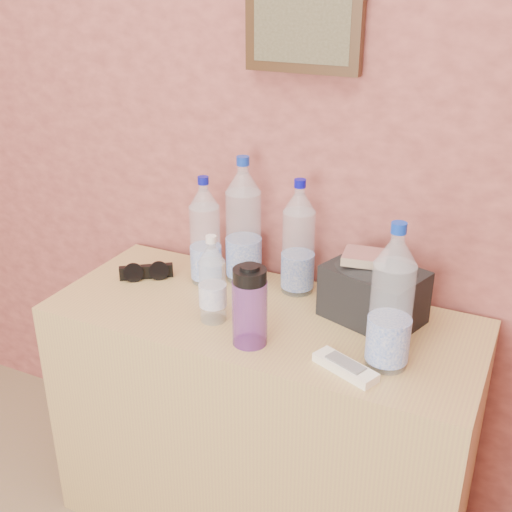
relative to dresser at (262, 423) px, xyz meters
The scene contains 12 objects.
picture_frame 1.07m from the dresser, 90.00° to the left, with size 0.30×0.03×0.25m, color #382311, non-canonical shape.
dresser is the anchor object (origin of this frame).
pet_large_a 0.55m from the dresser, 129.45° to the left, with size 0.10×0.10×0.36m.
pet_large_b 0.55m from the dresser, 154.75° to the left, with size 0.08×0.08×0.31m.
pet_large_c 0.52m from the dresser, 79.52° to the left, with size 0.09×0.09×0.32m.
pet_large_d 0.62m from the dresser, 13.55° to the right, with size 0.09×0.09×0.34m.
pet_small 0.47m from the dresser, 142.13° to the right, with size 0.07×0.07×0.23m.
nalgene_bottle 0.47m from the dresser, 76.97° to the right, with size 0.08×0.08×0.20m.
sunglasses 0.54m from the dresser, behind, with size 0.15×0.06×0.04m, color black, non-canonical shape.
ac_remote 0.48m from the dresser, 28.83° to the right, with size 0.16×0.05×0.02m, color beige.
toiletry_bag 0.51m from the dresser, 21.35° to the left, with size 0.23×0.17×0.16m, color black, non-canonical shape.
foil_packet 0.58m from the dresser, 22.31° to the left, with size 0.11×0.09×0.02m, color silver.
Camera 1 is at (0.69, 0.44, 1.52)m, focal length 45.00 mm.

